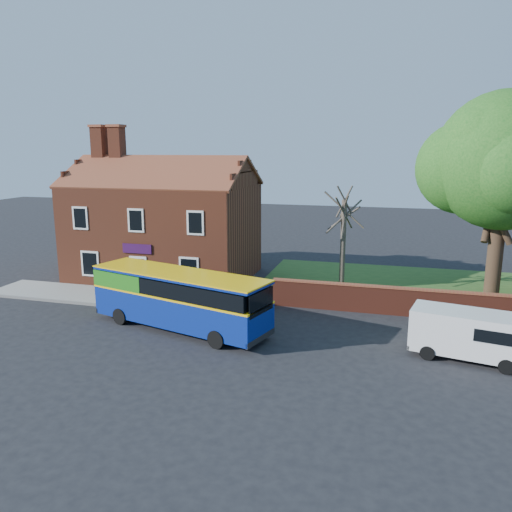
% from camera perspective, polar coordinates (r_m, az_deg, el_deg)
% --- Properties ---
extents(ground, '(120.00, 120.00, 0.00)m').
position_cam_1_polar(ground, '(23.84, -6.79, -10.10)').
color(ground, black).
rests_on(ground, ground).
extents(pavement, '(18.00, 3.50, 0.12)m').
position_cam_1_polar(pavement, '(31.66, -14.67, -4.64)').
color(pavement, gray).
rests_on(pavement, ground).
extents(kerb, '(18.00, 0.15, 0.14)m').
position_cam_1_polar(kerb, '(30.23, -16.32, -5.51)').
color(kerb, slate).
rests_on(kerb, ground).
extents(grass_strip, '(26.00, 12.00, 0.04)m').
position_cam_1_polar(grass_strip, '(34.85, 22.34, -3.70)').
color(grass_strip, '#426B28').
rests_on(grass_strip, ground).
extents(shop_building, '(12.30, 8.13, 10.50)m').
position_cam_1_polar(shop_building, '(35.89, -10.42, 3.02)').
color(shop_building, brown).
rests_on(shop_building, ground).
extents(boundary_wall, '(22.00, 0.38, 1.60)m').
position_cam_1_polar(boundary_wall, '(28.92, 23.80, -5.34)').
color(boundary_wall, maroon).
rests_on(boundary_wall, ground).
extents(bus, '(9.99, 5.02, 2.96)m').
position_cam_1_polar(bus, '(25.71, -9.28, -4.53)').
color(bus, navy).
rests_on(bus, ground).
extents(van_near, '(5.11, 2.87, 2.12)m').
position_cam_1_polar(van_near, '(23.70, 23.24, -8.11)').
color(van_near, white).
rests_on(van_near, ground).
extents(large_tree, '(10.10, 7.99, 12.32)m').
position_cam_1_polar(large_tree, '(32.66, 26.61, 9.27)').
color(large_tree, black).
rests_on(large_tree, ground).
extents(bare_tree, '(2.40, 2.86, 6.41)m').
position_cam_1_polar(bare_tree, '(32.16, 9.92, 1.76)').
color(bare_tree, '#4C4238').
rests_on(bare_tree, ground).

